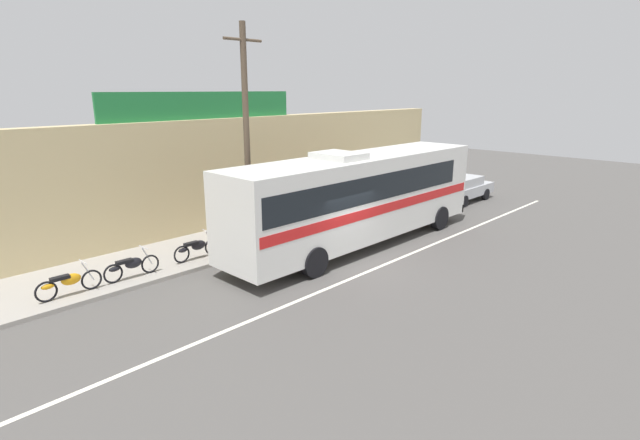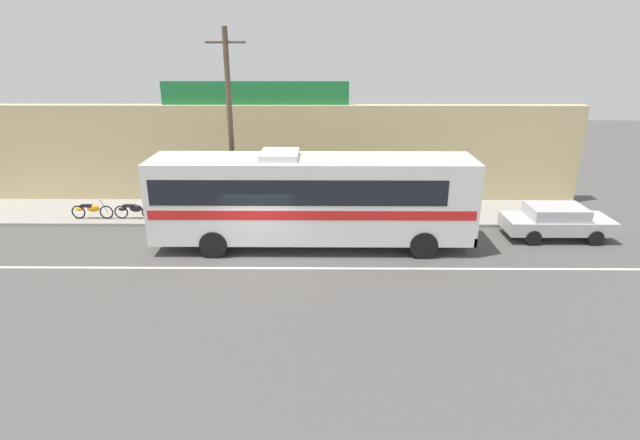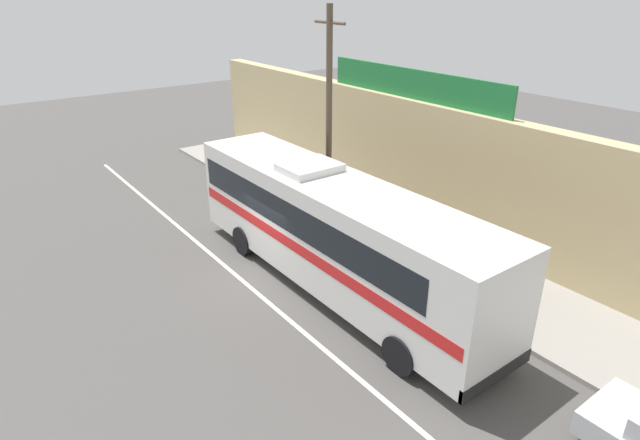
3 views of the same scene
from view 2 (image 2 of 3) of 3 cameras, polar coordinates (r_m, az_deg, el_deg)
ground_plane at (r=18.81m, az=-7.01°, el=-4.45°), size 70.00×70.00×0.00m
sidewalk_slab at (r=23.60m, az=-5.47°, el=0.88°), size 30.00×3.60×0.14m
storefront_facade at (r=25.04m, az=-5.16°, el=7.53°), size 30.00×0.70×4.80m
storefront_billboard at (r=24.69m, az=-7.46°, el=14.21°), size 8.98×0.12×1.10m
road_center_stripe at (r=18.09m, az=-7.32°, el=-5.48°), size 30.00×0.14×0.01m
intercity_bus at (r=19.21m, az=-1.15°, el=2.80°), size 12.28×2.65×3.78m
parked_car at (r=22.60m, az=25.42°, el=-0.08°), size 4.26×1.83×1.37m
utility_pole at (r=21.45m, az=-10.22°, el=10.49°), size 1.60×0.22×8.10m
motorcycle_purple at (r=23.14m, az=-14.74°, el=1.21°), size 1.87×0.56×0.94m
motorcycle_green at (r=23.81m, az=-20.52°, el=1.11°), size 1.85×0.56×0.94m
motorcycle_black at (r=24.55m, az=-24.69°, el=1.08°), size 1.88×0.56×0.94m
pedestrian_far_right at (r=22.81m, az=-2.46°, el=3.05°), size 0.30×0.48×1.68m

